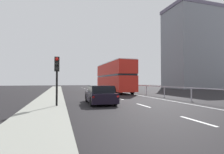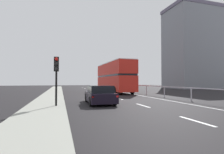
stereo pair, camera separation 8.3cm
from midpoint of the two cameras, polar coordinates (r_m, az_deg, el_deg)
name	(u,v)px [view 1 (the left image)]	position (r m, az deg, el deg)	size (l,w,h in m)	color
ground_plane	(124,101)	(15.12, 3.99, -7.92)	(73.40, 120.00, 0.10)	black
near_sidewalk_kerb	(49,102)	(14.12, -20.67, -7.80)	(2.37, 80.00, 0.14)	gray
lane_paint_markings	(117,93)	(24.09, 1.45, -5.39)	(3.66, 46.00, 0.01)	silver
bridge_side_railing	(134,86)	(25.29, 7.24, -3.09)	(0.10, 42.00, 1.14)	#AFA9B4
distant_building_block	(201,49)	(47.98, 27.73, 8.46)	(17.93, 8.48, 19.53)	gray
double_decker_bus_red	(114,77)	(25.36, 0.58, 0.12)	(2.69, 11.11, 4.40)	red
hatchback_car_near	(100,95)	(12.77, -4.25, -5.95)	(1.96, 4.15, 1.35)	black
traffic_signal_pole	(57,69)	(11.09, -18.25, 2.53)	(0.30, 0.42, 3.03)	black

